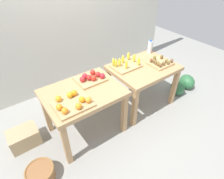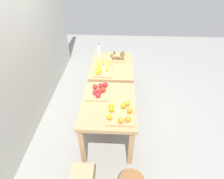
% 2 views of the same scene
% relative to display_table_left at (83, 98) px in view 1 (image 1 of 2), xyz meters
% --- Properties ---
extents(ground_plane, '(8.00, 8.00, 0.00)m').
position_rel_display_table_left_xyz_m(ground_plane, '(0.56, 0.00, -0.66)').
color(ground_plane, gray).
extents(back_wall, '(4.40, 0.12, 3.00)m').
position_rel_display_table_left_xyz_m(back_wall, '(0.56, 1.35, 0.84)').
color(back_wall, beige).
rests_on(back_wall, ground_plane).
extents(display_table_left, '(1.04, 0.80, 0.77)m').
position_rel_display_table_left_xyz_m(display_table_left, '(0.00, 0.00, 0.00)').
color(display_table_left, tan).
rests_on(display_table_left, ground_plane).
extents(display_table_right, '(1.04, 0.80, 0.77)m').
position_rel_display_table_left_xyz_m(display_table_right, '(1.12, 0.00, 0.00)').
color(display_table_right, tan).
rests_on(display_table_right, ground_plane).
extents(orange_bin, '(0.44, 0.37, 0.11)m').
position_rel_display_table_left_xyz_m(orange_bin, '(-0.23, -0.18, 0.15)').
color(orange_bin, tan).
rests_on(orange_bin, display_table_left).
extents(apple_bin, '(0.40, 0.34, 0.11)m').
position_rel_display_table_left_xyz_m(apple_bin, '(0.23, 0.16, 0.15)').
color(apple_bin, tan).
rests_on(apple_bin, display_table_left).
extents(banana_crate, '(0.44, 0.32, 0.17)m').
position_rel_display_table_left_xyz_m(banana_crate, '(0.87, 0.16, 0.16)').
color(banana_crate, tan).
rests_on(banana_crate, display_table_right).
extents(kiwi_bin, '(0.36, 0.32, 0.10)m').
position_rel_display_table_left_xyz_m(kiwi_bin, '(1.37, -0.11, 0.15)').
color(kiwi_bin, tan).
rests_on(kiwi_bin, display_table_right).
extents(water_bottle, '(0.08, 0.08, 0.24)m').
position_rel_display_table_left_xyz_m(water_bottle, '(1.54, 0.30, 0.23)').
color(water_bottle, silver).
rests_on(water_bottle, display_table_right).
extents(watermelon_pile, '(0.70, 0.42, 0.28)m').
position_rel_display_table_left_xyz_m(watermelon_pile, '(2.06, -0.22, -0.52)').
color(watermelon_pile, '#2E683C').
rests_on(watermelon_pile, ground_plane).
extents(wicker_basket, '(0.35, 0.35, 0.20)m').
position_rel_display_table_left_xyz_m(wicker_basket, '(-0.84, -0.35, -0.55)').
color(wicker_basket, '#8C5E38').
rests_on(wicker_basket, ground_plane).
extents(cardboard_produce_box, '(0.40, 0.30, 0.26)m').
position_rel_display_table_left_xyz_m(cardboard_produce_box, '(-0.85, 0.30, -0.53)').
color(cardboard_produce_box, tan).
rests_on(cardboard_produce_box, ground_plane).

